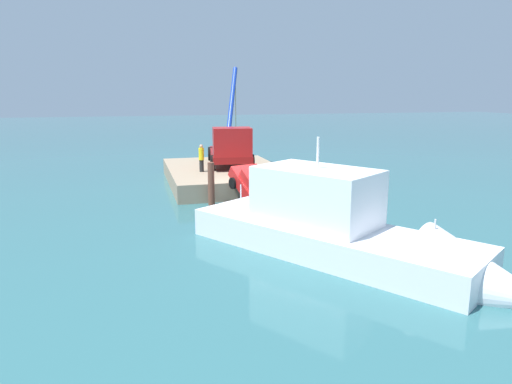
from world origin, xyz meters
name	(u,v)px	position (x,y,z in m)	size (l,w,h in m)	color
ground	(246,203)	(0.00, 0.00, 0.00)	(200.00, 200.00, 0.00)	#2D6066
dock	(225,175)	(-6.02, 0.00, 0.54)	(10.92, 7.56, 1.08)	gray
crane_truck	(231,146)	(-6.55, 0.52, 2.49)	(9.94, 3.89, 7.06)	maroon
dock_worker	(201,158)	(-4.79, -1.78, 1.98)	(0.34, 0.34, 1.76)	black
salvaged_car	(262,196)	(1.28, 0.56, 0.67)	(4.63, 3.05, 3.22)	red
moored_yacht	(370,249)	(10.38, 2.03, 0.60)	(13.14, 10.32, 5.97)	white
piling_near	(211,184)	(-0.06, -1.96, 1.19)	(0.36, 0.36, 2.38)	brown
piling_mid	(277,184)	(-0.07, 1.81, 0.97)	(0.32, 0.32, 1.95)	brown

